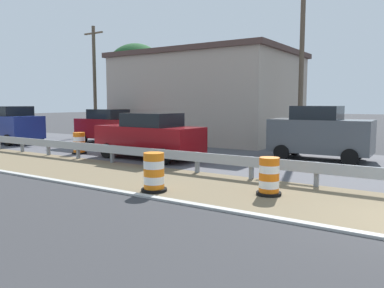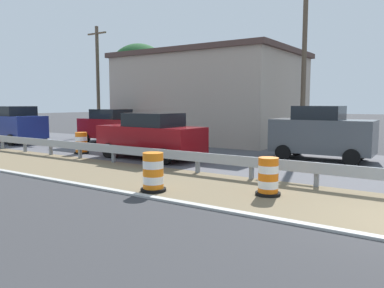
{
  "view_description": "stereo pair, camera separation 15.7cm",
  "coord_description": "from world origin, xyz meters",
  "px_view_note": "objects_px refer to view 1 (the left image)",
  "views": [
    {
      "loc": [
        -8.64,
        0.14,
        2.38
      ],
      "look_at": [
        1.27,
        6.7,
        1.11
      ],
      "focal_mm": 36.2,
      "sensor_mm": 36.0,
      "label": 1
    },
    {
      "loc": [
        -8.56,
        0.01,
        2.38
      ],
      "look_at": [
        1.27,
        6.7,
        1.11
      ],
      "focal_mm": 36.2,
      "sensor_mm": 36.0,
      "label": 2
    }
  ],
  "objects_px": {
    "car_lead_near_lane": "(11,125)",
    "car_distant_a": "(110,126)",
    "utility_pole_near": "(302,56)",
    "traffic_barrel_mid": "(79,144)",
    "car_trailing_near_lane": "(320,133)",
    "car_trailing_far_lane": "(149,136)",
    "traffic_barrel_nearest": "(269,178)",
    "traffic_barrel_close": "(154,174)",
    "utility_pole_mid": "(95,79)"
  },
  "relations": [
    {
      "from": "traffic_barrel_nearest",
      "to": "utility_pole_mid",
      "type": "distance_m",
      "value": 20.72
    },
    {
      "from": "traffic_barrel_nearest",
      "to": "car_distant_a",
      "type": "relative_size",
      "value": 0.22
    },
    {
      "from": "car_trailing_near_lane",
      "to": "utility_pole_mid",
      "type": "relative_size",
      "value": 0.53
    },
    {
      "from": "car_trailing_far_lane",
      "to": "car_trailing_near_lane",
      "type": "bearing_deg",
      "value": -146.38
    },
    {
      "from": "traffic_barrel_nearest",
      "to": "traffic_barrel_close",
      "type": "bearing_deg",
      "value": 115.46
    },
    {
      "from": "car_distant_a",
      "to": "utility_pole_mid",
      "type": "height_order",
      "value": "utility_pole_mid"
    },
    {
      "from": "car_trailing_near_lane",
      "to": "car_lead_near_lane",
      "type": "bearing_deg",
      "value": -171.16
    },
    {
      "from": "car_trailing_near_lane",
      "to": "car_distant_a",
      "type": "bearing_deg",
      "value": 178.68
    },
    {
      "from": "traffic_barrel_mid",
      "to": "utility_pole_mid",
      "type": "distance_m",
      "value": 10.89
    },
    {
      "from": "car_lead_near_lane",
      "to": "utility_pole_near",
      "type": "height_order",
      "value": "utility_pole_near"
    },
    {
      "from": "car_lead_near_lane",
      "to": "utility_pole_near",
      "type": "bearing_deg",
      "value": -155.5
    },
    {
      "from": "traffic_barrel_mid",
      "to": "traffic_barrel_nearest",
      "type": "bearing_deg",
      "value": -104.84
    },
    {
      "from": "car_distant_a",
      "to": "utility_pole_near",
      "type": "distance_m",
      "value": 11.34
    },
    {
      "from": "car_trailing_far_lane",
      "to": "utility_pole_mid",
      "type": "xyz_separation_m",
      "value": [
        6.95,
        10.82,
        3.08
      ]
    },
    {
      "from": "car_distant_a",
      "to": "car_trailing_far_lane",
      "type": "bearing_deg",
      "value": -30.46
    },
    {
      "from": "traffic_barrel_mid",
      "to": "car_distant_a",
      "type": "xyz_separation_m",
      "value": [
        4.17,
        2.18,
        0.55
      ]
    },
    {
      "from": "car_trailing_near_lane",
      "to": "utility_pole_near",
      "type": "relative_size",
      "value": 0.45
    },
    {
      "from": "traffic_barrel_mid",
      "to": "utility_pole_mid",
      "type": "relative_size",
      "value": 0.13
    },
    {
      "from": "car_lead_near_lane",
      "to": "utility_pole_mid",
      "type": "xyz_separation_m",
      "value": [
        6.45,
        -0.17,
        2.97
      ]
    },
    {
      "from": "car_trailing_near_lane",
      "to": "utility_pole_mid",
      "type": "xyz_separation_m",
      "value": [
        3.22,
        16.94,
        2.93
      ]
    },
    {
      "from": "utility_pole_near",
      "to": "car_distant_a",
      "type": "bearing_deg",
      "value": 107.78
    },
    {
      "from": "traffic_barrel_close",
      "to": "car_lead_near_lane",
      "type": "bearing_deg",
      "value": 71.06
    },
    {
      "from": "car_trailing_far_lane",
      "to": "utility_pole_mid",
      "type": "relative_size",
      "value": 0.62
    },
    {
      "from": "car_lead_near_lane",
      "to": "car_distant_a",
      "type": "xyz_separation_m",
      "value": [
        3.12,
        -5.02,
        -0.08
      ]
    },
    {
      "from": "traffic_barrel_close",
      "to": "utility_pole_mid",
      "type": "height_order",
      "value": "utility_pole_mid"
    },
    {
      "from": "traffic_barrel_mid",
      "to": "traffic_barrel_close",
      "type": "bearing_deg",
      "value": -117.7
    },
    {
      "from": "utility_pole_near",
      "to": "car_trailing_near_lane",
      "type": "bearing_deg",
      "value": -149.22
    },
    {
      "from": "car_trailing_near_lane",
      "to": "car_distant_a",
      "type": "distance_m",
      "value": 12.09
    },
    {
      "from": "car_lead_near_lane",
      "to": "utility_pole_mid",
      "type": "bearing_deg",
      "value": -89.81
    },
    {
      "from": "car_lead_near_lane",
      "to": "traffic_barrel_mid",
      "type": "bearing_deg",
      "value": 173.45
    },
    {
      "from": "car_lead_near_lane",
      "to": "utility_pole_near",
      "type": "relative_size",
      "value": 0.45
    },
    {
      "from": "car_lead_near_lane",
      "to": "car_distant_a",
      "type": "height_order",
      "value": "car_lead_near_lane"
    },
    {
      "from": "traffic_barrel_mid",
      "to": "car_trailing_near_lane",
      "type": "xyz_separation_m",
      "value": [
        4.28,
        -9.91,
        0.67
      ]
    },
    {
      "from": "traffic_barrel_close",
      "to": "traffic_barrel_mid",
      "type": "xyz_separation_m",
      "value": [
        4.11,
        7.83,
        -0.02
      ]
    },
    {
      "from": "car_trailing_far_lane",
      "to": "utility_pole_near",
      "type": "relative_size",
      "value": 0.53
    },
    {
      "from": "traffic_barrel_close",
      "to": "utility_pole_mid",
      "type": "relative_size",
      "value": 0.13
    },
    {
      "from": "car_trailing_far_lane",
      "to": "traffic_barrel_mid",
      "type": "bearing_deg",
      "value": 10.63
    },
    {
      "from": "traffic_barrel_close",
      "to": "car_trailing_far_lane",
      "type": "relative_size",
      "value": 0.22
    },
    {
      "from": "car_trailing_far_lane",
      "to": "car_distant_a",
      "type": "relative_size",
      "value": 1.1
    },
    {
      "from": "traffic_barrel_mid",
      "to": "car_distant_a",
      "type": "relative_size",
      "value": 0.23
    },
    {
      "from": "traffic_barrel_nearest",
      "to": "car_trailing_far_lane",
      "type": "bearing_deg",
      "value": 63.67
    },
    {
      "from": "traffic_barrel_nearest",
      "to": "car_lead_near_lane",
      "type": "distance_m",
      "value": 18.2
    },
    {
      "from": "car_trailing_far_lane",
      "to": "car_distant_a",
      "type": "xyz_separation_m",
      "value": [
        3.61,
        5.97,
        0.02
      ]
    },
    {
      "from": "car_lead_near_lane",
      "to": "car_distant_a",
      "type": "relative_size",
      "value": 0.93
    },
    {
      "from": "car_trailing_far_lane",
      "to": "traffic_barrel_nearest",
      "type": "bearing_deg",
      "value": 155.95
    },
    {
      "from": "traffic_barrel_close",
      "to": "car_trailing_near_lane",
      "type": "xyz_separation_m",
      "value": [
        8.39,
        -2.08,
        0.65
      ]
    },
    {
      "from": "car_trailing_near_lane",
      "to": "utility_pole_mid",
      "type": "distance_m",
      "value": 17.49
    },
    {
      "from": "traffic_barrel_nearest",
      "to": "car_trailing_near_lane",
      "type": "bearing_deg",
      "value": 5.36
    },
    {
      "from": "car_distant_a",
      "to": "utility_pole_mid",
      "type": "relative_size",
      "value": 0.57
    },
    {
      "from": "traffic_barrel_close",
      "to": "utility_pole_near",
      "type": "distance_m",
      "value": 12.3
    }
  ]
}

